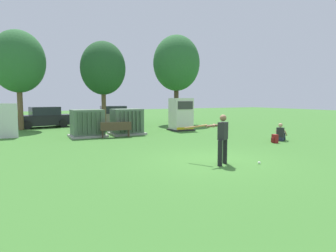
% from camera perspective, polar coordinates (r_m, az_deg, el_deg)
% --- Properties ---
extents(ground_plane, '(96.00, 96.00, 0.00)m').
position_cam_1_polar(ground_plane, '(10.92, 8.63, -6.78)').
color(ground_plane, '#3D752D').
extents(transformer_west, '(2.10, 1.70, 1.62)m').
position_cam_1_polar(transformer_west, '(18.12, -15.39, 0.46)').
color(transformer_west, '#9E9B93').
rests_on(transformer_west, ground).
extents(transformer_mid_west, '(2.10, 1.70, 1.62)m').
position_cam_1_polar(transformer_mid_west, '(18.78, -8.00, 0.77)').
color(transformer_mid_west, '#9E9B93').
rests_on(transformer_mid_west, ground).
extents(generator_enclosure, '(1.60, 1.40, 2.30)m').
position_cam_1_polar(generator_enclosure, '(20.94, 2.53, 2.25)').
color(generator_enclosure, '#262626').
rests_on(generator_enclosure, ground).
extents(park_bench, '(1.84, 0.63, 0.92)m').
position_cam_1_polar(park_bench, '(17.41, -10.08, -0.46)').
color(park_bench, '#4C3828').
rests_on(park_bench, ground).
extents(batter, '(1.09, 1.48, 1.74)m').
position_cam_1_polar(batter, '(10.28, 10.30, -2.05)').
color(batter, black).
rests_on(batter, ground).
extents(sports_ball, '(0.09, 0.09, 0.09)m').
position_cam_1_polar(sports_ball, '(10.84, 17.29, -6.82)').
color(sports_ball, white).
rests_on(sports_ball, ground).
extents(seated_spectator, '(0.79, 0.67, 0.96)m').
position_cam_1_polar(seated_spectator, '(17.04, 21.06, -1.41)').
color(seated_spectator, '#282D4C').
rests_on(seated_spectator, ground).
extents(backpack, '(0.31, 0.36, 0.44)m').
position_cam_1_polar(backpack, '(16.07, 20.02, -2.35)').
color(backpack, maroon).
rests_on(backpack, ground).
extents(tree_left, '(3.73, 3.73, 7.12)m').
position_cam_1_polar(tree_left, '(23.91, -27.11, 11.06)').
color(tree_left, brown).
rests_on(tree_left, ground).
extents(tree_center_left, '(3.55, 3.55, 6.79)m').
position_cam_1_polar(tree_center_left, '(24.31, -12.51, 10.87)').
color(tree_center_left, brown).
rests_on(tree_center_left, ground).
extents(tree_center_right, '(4.07, 4.07, 7.77)m').
position_cam_1_polar(tree_center_right, '(26.27, 1.64, 12.06)').
color(tree_center_right, '#4C3828').
rests_on(tree_center_right, ground).
extents(parked_car_leftmost, '(4.40, 2.36, 1.62)m').
position_cam_1_polar(parked_car_leftmost, '(25.07, -23.03, 1.46)').
color(parked_car_leftmost, black).
rests_on(parked_car_leftmost, ground).
extents(parked_car_left_of_center, '(4.38, 2.32, 1.62)m').
position_cam_1_polar(parked_car_left_of_center, '(26.21, -10.81, 1.96)').
color(parked_car_left_of_center, gray).
rests_on(parked_car_left_of_center, ground).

